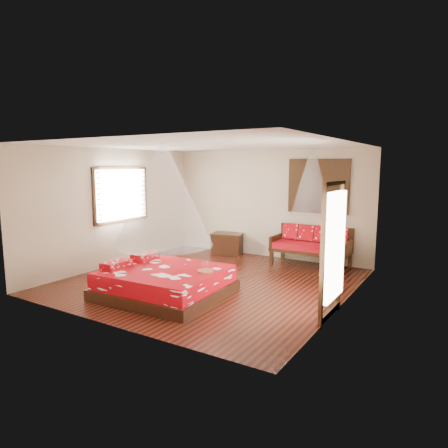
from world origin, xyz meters
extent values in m
cube|color=black|center=(0.00, 0.00, -0.01)|extent=(5.50, 5.50, 0.02)
cube|color=silver|center=(0.00, 0.00, 2.81)|extent=(5.50, 5.50, 0.02)
cube|color=tan|center=(-2.76, 0.00, 1.40)|extent=(0.02, 5.50, 2.80)
cube|color=tan|center=(2.76, 0.00, 1.40)|extent=(0.02, 5.50, 2.80)
cube|color=tan|center=(0.00, 2.76, 1.40)|extent=(5.50, 0.02, 2.80)
cube|color=tan|center=(0.00, -2.76, 1.40)|extent=(5.50, 0.02, 2.80)
cube|color=black|center=(-0.20, -1.20, 0.10)|extent=(2.24, 2.05, 0.20)
cube|color=#A1050E|center=(-0.20, -1.20, 0.35)|extent=(2.14, 1.95, 0.30)
cube|color=#A1050E|center=(-0.98, -1.65, 0.57)|extent=(0.34, 0.58, 0.14)
cube|color=#A1050E|center=(-1.02, -0.84, 0.57)|extent=(0.34, 0.58, 0.14)
cube|color=black|center=(0.50, 1.95, 0.21)|extent=(0.08, 0.08, 0.42)
cube|color=black|center=(2.21, 1.95, 0.21)|extent=(0.08, 0.08, 0.42)
cube|color=black|center=(0.50, 2.65, 0.21)|extent=(0.08, 0.08, 0.42)
cube|color=black|center=(2.21, 2.65, 0.21)|extent=(0.08, 0.08, 0.42)
cube|color=black|center=(1.36, 2.30, 0.38)|extent=(1.83, 0.81, 0.08)
cube|color=maroon|center=(1.36, 2.30, 0.49)|extent=(1.77, 0.75, 0.14)
cube|color=black|center=(1.36, 2.67, 0.67)|extent=(1.83, 0.06, 0.55)
cube|color=black|center=(0.48, 2.30, 0.54)|extent=(0.06, 0.81, 0.30)
cube|color=black|center=(2.23, 2.30, 0.54)|extent=(0.06, 0.81, 0.30)
cube|color=#A1050E|center=(0.75, 2.55, 0.75)|extent=(0.39, 0.20, 0.40)
cube|color=#A1050E|center=(1.15, 2.55, 0.75)|extent=(0.39, 0.20, 0.40)
cube|color=#A1050E|center=(1.56, 2.55, 0.75)|extent=(0.39, 0.20, 0.40)
cube|color=#A1050E|center=(1.97, 2.55, 0.75)|extent=(0.39, 0.20, 0.40)
cube|color=black|center=(-1.05, 2.45, 0.26)|extent=(0.91, 0.74, 0.52)
cube|color=black|center=(-1.05, 2.45, 0.55)|extent=(0.96, 0.79, 0.05)
cube|color=black|center=(1.36, 2.72, 1.90)|extent=(1.52, 0.06, 1.32)
cube|color=black|center=(1.36, 2.71, 1.90)|extent=(1.35, 0.04, 1.10)
cube|color=black|center=(-2.72, 0.20, 1.70)|extent=(0.08, 1.74, 1.34)
cube|color=silver|center=(-2.68, 0.20, 1.70)|extent=(0.04, 1.54, 1.10)
cube|color=black|center=(2.72, -0.60, 1.05)|extent=(0.08, 1.02, 2.16)
cube|color=white|center=(2.70, -0.60, 1.15)|extent=(0.03, 0.82, 1.70)
cylinder|color=brown|center=(0.55, -0.98, 0.52)|extent=(0.29, 0.29, 0.03)
cone|color=white|center=(-0.20, -1.20, 1.85)|extent=(1.79, 1.79, 1.80)
cone|color=white|center=(1.36, 2.25, 2.00)|extent=(0.95, 0.95, 1.50)
camera|label=1|loc=(4.50, -6.74, 2.40)|focal=32.00mm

